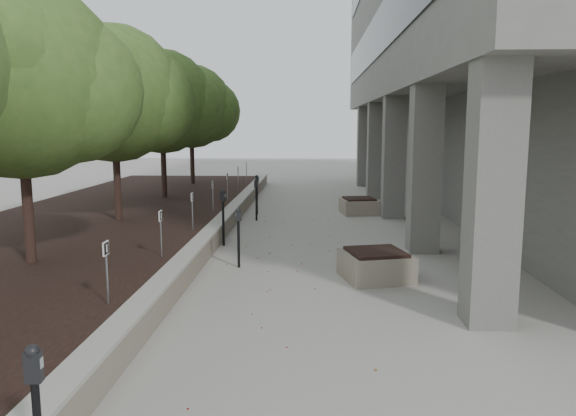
# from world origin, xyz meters

# --- Properties ---
(ground) EXTENTS (90.00, 90.00, 0.00)m
(ground) POSITION_xyz_m (0.00, 0.00, 0.00)
(ground) COLOR gray
(ground) RESTS_ON ground
(retaining_wall) EXTENTS (0.39, 26.00, 0.50)m
(retaining_wall) POSITION_xyz_m (-1.82, 9.00, 0.25)
(retaining_wall) COLOR gray
(retaining_wall) RESTS_ON ground
(planting_bed) EXTENTS (7.00, 26.00, 0.40)m
(planting_bed) POSITION_xyz_m (-5.50, 9.00, 0.20)
(planting_bed) COLOR black
(planting_bed) RESTS_ON ground
(crabapple_tree_2) EXTENTS (4.60, 4.00, 5.44)m
(crabapple_tree_2) POSITION_xyz_m (-4.80, 3.00, 3.12)
(crabapple_tree_2) COLOR #385922
(crabapple_tree_2) RESTS_ON planting_bed
(crabapple_tree_3) EXTENTS (4.60, 4.00, 5.44)m
(crabapple_tree_3) POSITION_xyz_m (-4.80, 8.00, 3.12)
(crabapple_tree_3) COLOR #385922
(crabapple_tree_3) RESTS_ON planting_bed
(crabapple_tree_4) EXTENTS (4.60, 4.00, 5.44)m
(crabapple_tree_4) POSITION_xyz_m (-4.80, 13.00, 3.12)
(crabapple_tree_4) COLOR #385922
(crabapple_tree_4) RESTS_ON planting_bed
(crabapple_tree_5) EXTENTS (4.60, 4.00, 5.44)m
(crabapple_tree_5) POSITION_xyz_m (-4.80, 18.00, 3.12)
(crabapple_tree_5) COLOR #385922
(crabapple_tree_5) RESTS_ON planting_bed
(parking_sign_2) EXTENTS (0.04, 0.22, 0.96)m
(parking_sign_2) POSITION_xyz_m (-2.35, 0.50, 0.88)
(parking_sign_2) COLOR black
(parking_sign_2) RESTS_ON planting_bed
(parking_sign_3) EXTENTS (0.04, 0.22, 0.96)m
(parking_sign_3) POSITION_xyz_m (-2.35, 3.50, 0.88)
(parking_sign_3) COLOR black
(parking_sign_3) RESTS_ON planting_bed
(parking_sign_4) EXTENTS (0.04, 0.22, 0.96)m
(parking_sign_4) POSITION_xyz_m (-2.35, 6.50, 0.88)
(parking_sign_4) COLOR black
(parking_sign_4) RESTS_ON planting_bed
(parking_sign_5) EXTENTS (0.04, 0.22, 0.96)m
(parking_sign_5) POSITION_xyz_m (-2.35, 9.50, 0.88)
(parking_sign_5) COLOR black
(parking_sign_5) RESTS_ON planting_bed
(parking_sign_6) EXTENTS (0.04, 0.22, 0.96)m
(parking_sign_6) POSITION_xyz_m (-2.35, 12.50, 0.88)
(parking_sign_6) COLOR black
(parking_sign_6) RESTS_ON planting_bed
(parking_sign_7) EXTENTS (0.04, 0.22, 0.96)m
(parking_sign_7) POSITION_xyz_m (-2.35, 15.50, 0.88)
(parking_sign_7) COLOR black
(parking_sign_7) RESTS_ON planting_bed
(parking_sign_8) EXTENTS (0.04, 0.22, 0.96)m
(parking_sign_8) POSITION_xyz_m (-2.35, 18.50, 0.88)
(parking_sign_8) COLOR black
(parking_sign_8) RESTS_ON planting_bed
(parking_meter_2) EXTENTS (0.15, 0.13, 1.29)m
(parking_meter_2) POSITION_xyz_m (-0.88, 4.26, 0.65)
(parking_meter_2) COLOR black
(parking_meter_2) RESTS_ON ground
(parking_meter_3) EXTENTS (0.16, 0.14, 1.45)m
(parking_meter_3) POSITION_xyz_m (-1.55, 6.44, 0.72)
(parking_meter_3) COLOR black
(parking_meter_3) RESTS_ON ground
(parking_meter_4) EXTENTS (0.16, 0.14, 1.37)m
(parking_meter_4) POSITION_xyz_m (-1.18, 11.54, 0.69)
(parking_meter_4) COLOR black
(parking_meter_4) RESTS_ON ground
(parking_meter_5) EXTENTS (0.15, 0.12, 1.36)m
(parking_meter_5) POSITION_xyz_m (-1.08, 10.25, 0.68)
(parking_meter_5) COLOR black
(parking_meter_5) RESTS_ON ground
(planter_front) EXTENTS (1.52, 1.52, 0.59)m
(planter_front) POSITION_xyz_m (1.98, 3.46, 0.29)
(planter_front) COLOR gray
(planter_front) RESTS_ON ground
(planter_back) EXTENTS (1.37, 1.37, 0.56)m
(planter_back) POSITION_xyz_m (2.37, 11.83, 0.28)
(planter_back) COLOR gray
(planter_back) RESTS_ON ground
(berry_scatter) EXTENTS (3.30, 14.10, 0.02)m
(berry_scatter) POSITION_xyz_m (-0.10, 5.00, 0.01)
(berry_scatter) COLOR maroon
(berry_scatter) RESTS_ON ground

